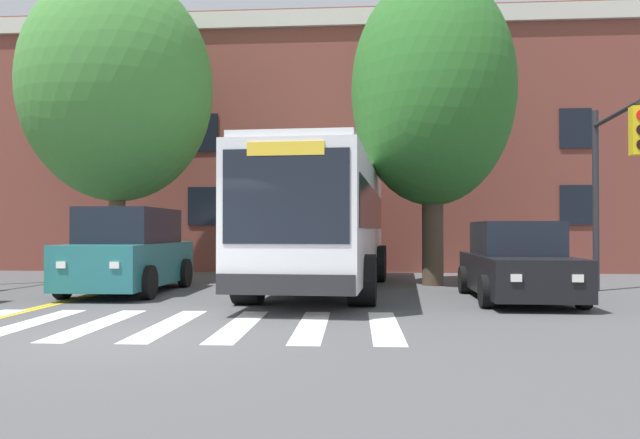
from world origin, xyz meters
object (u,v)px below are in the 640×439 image
car_teal_near_lane (130,252)px  street_tree_curbside_small (118,87)px  city_bus (325,219)px  car_silver_behind_bus (343,249)px  street_tree_curbside_large (432,90)px  traffic_light_near_corner (614,163)px  car_black_far_lane (517,264)px

car_teal_near_lane → street_tree_curbside_small: size_ratio=0.51×
city_bus → car_teal_near_lane: (-4.76, -1.17, -0.82)m
car_silver_behind_bus → street_tree_curbside_small: size_ratio=0.46×
street_tree_curbside_large → city_bus: bearing=-154.2°
traffic_light_near_corner → street_tree_curbside_small: size_ratio=0.48×
traffic_light_near_corner → street_tree_curbside_small: 14.05m
car_black_far_lane → traffic_light_near_corner: bearing=18.6°
city_bus → traffic_light_near_corner: bearing=-11.2°
traffic_light_near_corner → street_tree_curbside_large: bearing=144.7°
car_teal_near_lane → traffic_light_near_corner: 11.71m
car_silver_behind_bus → traffic_light_near_corner: size_ratio=0.96×
street_tree_curbside_large → car_silver_behind_bus: bearing=111.2°
car_silver_behind_bus → street_tree_curbside_large: (2.81, -7.24, 4.67)m
car_black_far_lane → car_silver_behind_bus: car_black_far_lane is taller
car_teal_near_lane → street_tree_curbside_large: size_ratio=0.55×
city_bus → car_silver_behind_bus: 8.70m
city_bus → car_black_far_lane: 4.97m
car_teal_near_lane → street_tree_curbside_small: (-1.77, 3.46, 4.92)m
traffic_light_near_corner → car_teal_near_lane: bearing=179.2°
city_bus → traffic_light_near_corner: 7.01m
city_bus → car_black_far_lane: size_ratio=2.39×
traffic_light_near_corner → street_tree_curbside_large: (-3.86, 2.73, 2.38)m
traffic_light_near_corner → street_tree_curbside_small: street_tree_curbside_small is taller
car_black_far_lane → street_tree_curbside_large: 6.04m
car_black_far_lane → street_tree_curbside_small: bearing=157.9°
street_tree_curbside_large → street_tree_curbside_small: size_ratio=0.93×
car_black_far_lane → car_silver_behind_bus: bearing=111.6°
traffic_light_near_corner → street_tree_curbside_small: (-13.28, 3.61, 2.83)m
city_bus → car_teal_near_lane: bearing=-166.1°
city_bus → traffic_light_near_corner: size_ratio=2.43×
car_black_far_lane → traffic_light_near_corner: size_ratio=1.02×
car_silver_behind_bus → traffic_light_near_corner: bearing=-56.2°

